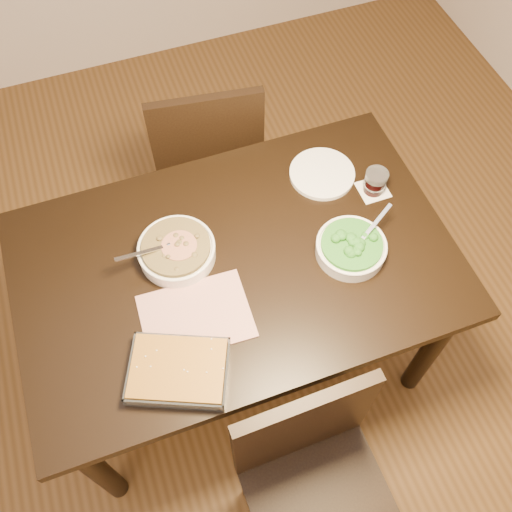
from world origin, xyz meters
TOP-DOWN VIEW (x-y plane):
  - ground at (0.00, 0.00)m, footprint 4.00×4.00m
  - table at (0.00, 0.00)m, footprint 1.40×0.90m
  - magazine_a at (-0.18, -0.14)m, footprint 0.34×0.25m
  - coaster at (0.54, 0.11)m, footprint 0.10×0.10m
  - stew_bowl at (-0.17, 0.08)m, footprint 0.27×0.25m
  - broccoli_bowl at (0.36, -0.09)m, footprint 0.24×0.23m
  - baking_dish at (-0.27, -0.30)m, footprint 0.34×0.30m
  - wine_tumbler at (0.54, 0.11)m, footprint 0.08×0.08m
  - dinner_plate at (0.40, 0.23)m, footprint 0.23×0.23m
  - chair_near at (0.02, -0.65)m, footprint 0.43×0.43m
  - chair_far at (0.10, 0.68)m, footprint 0.48×0.48m

SIDE VIEW (x-z plane):
  - ground at x=0.00m, z-range 0.00..0.00m
  - chair_near at x=0.02m, z-range 0.05..0.95m
  - chair_far at x=0.10m, z-range 0.05..0.97m
  - table at x=0.00m, z-range 0.28..1.03m
  - coaster at x=0.54m, z-range 0.75..0.75m
  - magazine_a at x=-0.18m, z-range 0.75..0.76m
  - dinner_plate at x=0.40m, z-range 0.75..0.77m
  - baking_dish at x=-0.27m, z-range 0.75..0.80m
  - broccoli_bowl at x=0.36m, z-range 0.74..0.83m
  - stew_bowl at x=-0.17m, z-range 0.74..0.83m
  - wine_tumbler at x=0.54m, z-range 0.75..0.84m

